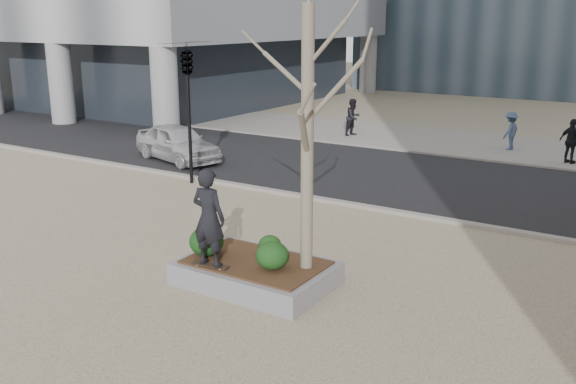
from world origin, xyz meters
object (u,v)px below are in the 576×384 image
Objects in this scene: planter at (256,273)px; skateboard at (210,266)px; police_car at (178,143)px; skateboarder at (209,217)px.

skateboard is (-0.61, -0.70, 0.26)m from planter.
police_car is (-8.47, 8.55, 0.22)m from skateboard.
planter is 1.58m from skateboarder.
skateboarder is (-0.00, 0.00, 1.01)m from skateboard.
skateboarder is (-0.61, -0.70, 1.27)m from planter.
police_car is (-8.47, 8.55, -0.79)m from skateboarder.
planter is at bearing -114.48° from police_car.
planter is 3.85× the size of skateboard.
police_car is at bearing -48.31° from skateboarder.
skateboarder is 12.06m from police_car.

